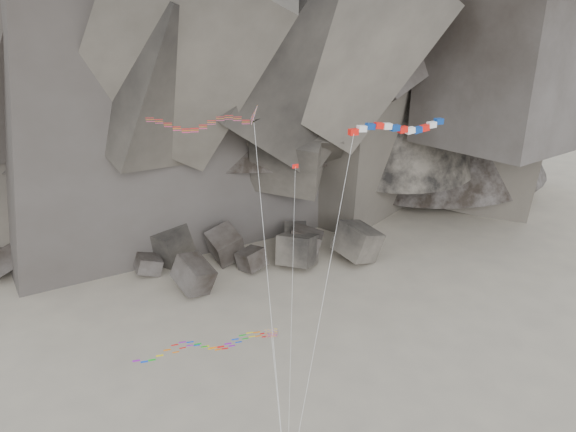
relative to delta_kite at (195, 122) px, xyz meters
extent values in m
plane|color=#9F9481|center=(7.45, -5.58, -29.16)|extent=(260.00, 260.00, 0.00)
cube|color=#47423F|center=(-8.30, 30.04, -27.96)|extent=(5.00, 5.31, 3.39)
cube|color=#47423F|center=(7.11, 28.25, -27.74)|extent=(5.19, 4.89, 3.81)
cube|color=#47423F|center=(3.41, 30.78, -26.91)|extent=(6.34, 7.06, 6.80)
cube|color=#47423F|center=(14.90, 33.63, -27.30)|extent=(4.46, 5.96, 4.51)
cube|color=#47423F|center=(-29.42, 32.41, -27.44)|extent=(8.23, 7.62, 5.83)
cube|color=#47423F|center=(-19.28, 32.69, -27.20)|extent=(5.30, 4.46, 5.51)
cube|color=#47423F|center=(-1.50, 22.69, -27.26)|extent=(6.77, 6.79, 5.91)
cube|color=#47423F|center=(23.78, 28.59, -26.77)|extent=(8.36, 7.47, 6.79)
cube|color=#47423F|center=(14.23, 28.38, -26.89)|extent=(7.16, 7.52, 5.73)
cube|color=#47423F|center=(16.02, 31.34, -27.37)|extent=(7.03, 6.95, 5.50)
cube|color=#47423F|center=(-5.19, 34.31, -26.33)|extent=(10.47, 10.92, 7.37)
cylinder|color=silver|center=(5.19, -7.51, -13.56)|extent=(0.56, 14.22, 28.05)
cube|color=red|center=(13.13, -2.73, -0.70)|extent=(0.89, 0.70, 0.52)
cube|color=white|center=(13.91, -2.54, -0.49)|extent=(0.92, 0.71, 0.58)
cube|color=navy|center=(14.69, -2.40, -0.35)|extent=(0.94, 0.72, 0.61)
cube|color=red|center=(15.47, -2.29, -0.33)|extent=(0.95, 0.72, 0.62)
cube|color=white|center=(16.26, -2.19, -0.45)|extent=(0.93, 0.71, 0.59)
cube|color=navy|center=(17.04, -2.06, -0.65)|extent=(0.89, 0.70, 0.53)
cube|color=red|center=(17.82, -1.89, -0.87)|extent=(0.91, 0.71, 0.57)
cube|color=white|center=(18.60, -1.67, -1.03)|extent=(0.94, 0.72, 0.61)
cube|color=navy|center=(19.38, -1.40, -1.08)|extent=(0.95, 0.72, 0.62)
cube|color=red|center=(20.17, -1.09, -0.99)|extent=(0.93, 0.72, 0.60)
cube|color=white|center=(20.95, -0.78, -0.81)|extent=(0.90, 0.71, 0.55)
cube|color=navy|center=(21.73, -0.47, -0.58)|extent=(0.91, 0.71, 0.55)
cylinder|color=silver|center=(9.29, -8.77, -14.14)|extent=(7.71, 11.70, 26.89)
cube|color=yellow|center=(5.72, -4.17, -18.79)|extent=(1.34, 0.58, 0.71)
cube|color=#0CB219|center=(5.72, -4.34, -19.06)|extent=(1.11, 0.43, 0.49)
cylinder|color=silver|center=(5.59, -9.39, -23.18)|extent=(0.29, 10.46, 8.80)
cube|color=red|center=(8.48, -0.99, -4.00)|extent=(0.58, 0.18, 0.37)
cube|color=navy|center=(8.29, -0.98, -4.00)|extent=(0.22, 0.10, 0.38)
cylinder|color=silver|center=(6.97, -7.80, -15.79)|extent=(3.05, 13.64, 23.58)
camera|label=1|loc=(-0.03, -47.70, 10.40)|focal=35.00mm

